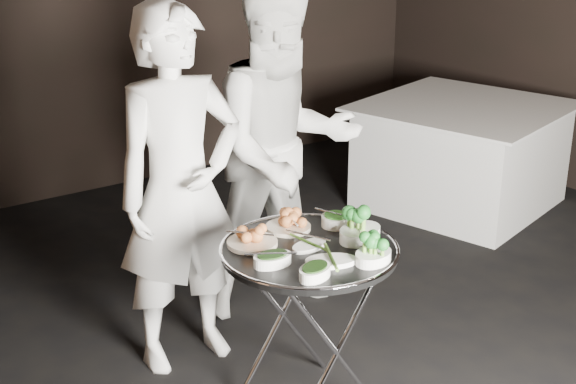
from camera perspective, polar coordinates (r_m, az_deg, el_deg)
tray_stand at (r=3.40m, az=1.46°, el=-9.23°), size 0.50×0.43×0.74m
serving_tray at (r=3.24m, az=1.51°, el=-4.16°), size 0.73×0.73×0.04m
potato_plate_a at (r=3.26m, az=-2.57°, el=-3.25°), size 0.22×0.22×0.08m
potato_plate_b at (r=3.40m, az=0.02°, el=-2.19°), size 0.19×0.19×0.07m
greens_bowl at (r=3.44m, az=3.42°, el=-1.91°), size 0.13×0.13×0.07m
asparagus_plate_a at (r=3.24m, az=1.52°, el=-3.76°), size 0.18×0.11×0.03m
asparagus_plate_b at (r=3.11m, az=3.07°, el=-4.80°), size 0.23×0.19×0.04m
spinach_bowl_a at (r=3.09m, az=-1.12°, el=-4.72°), size 0.16×0.12×0.06m
spinach_bowl_b at (r=2.99m, az=1.93°, el=-5.58°), size 0.18×0.15×0.06m
broccoli_bowl_a at (r=3.31m, az=5.14°, el=-2.79°), size 0.23×0.19×0.08m
broccoli_bowl_b at (r=3.13m, az=6.09°, el=-4.43°), size 0.19×0.16×0.07m
serving_utensils at (r=3.28m, az=1.05°, el=-2.68°), size 0.59×0.45×0.01m
waiter_left at (r=3.62m, az=-7.66°, el=0.07°), size 0.62×0.41×1.69m
waiter_right at (r=4.06m, az=-0.27°, el=3.00°), size 0.94×0.79×1.75m
dining_table at (r=5.76m, az=12.21°, el=2.60°), size 1.27×1.27×0.73m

